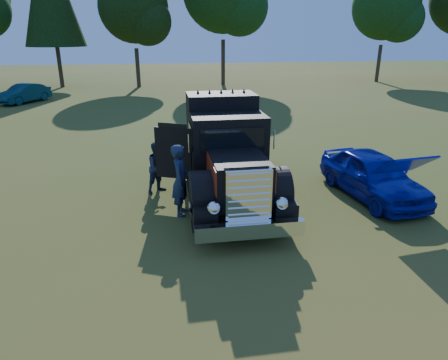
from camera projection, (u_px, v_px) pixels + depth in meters
ground at (252, 226)px, 10.36m from camera, size 120.00×120.00×0.00m
diamond_t_truck at (226, 157)px, 11.76m from camera, size 3.30×7.16×3.00m
hotrod_coupe at (373, 175)px, 12.00m from camera, size 2.07×4.33×1.89m
spectator_near at (181, 180)px, 10.72m from camera, size 0.60×0.80×1.97m
spectator_far at (158, 167)px, 12.33m from camera, size 0.99×0.95×1.60m
distant_teal_car at (24, 93)px, 28.47m from camera, size 3.17×4.12×1.30m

